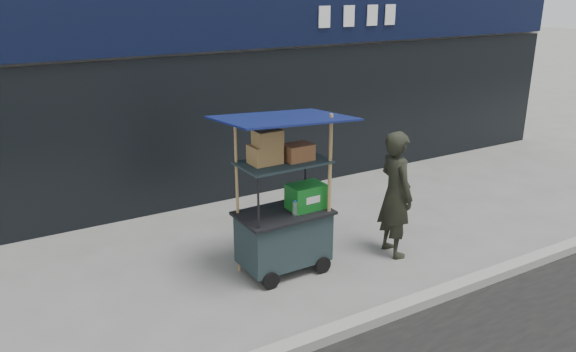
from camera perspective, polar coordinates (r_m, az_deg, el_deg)
ground at (r=6.26m, az=6.02°, el=-14.28°), size 80.00×80.00×0.00m
curb at (r=6.09m, az=7.18°, el=-14.67°), size 80.00×0.18×0.12m
vendor_cart at (r=6.87m, az=-0.32°, el=-4.21°), size 1.53×1.09×2.04m
vendor_man at (r=7.39m, az=10.87°, el=-1.80°), size 0.48×0.66×1.68m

